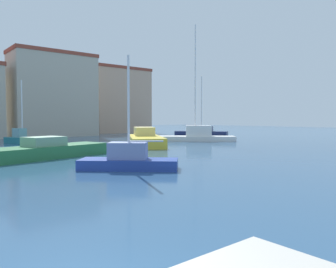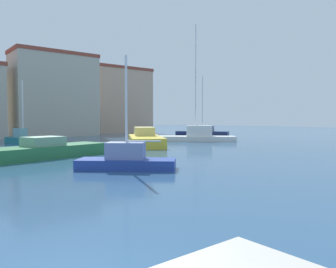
# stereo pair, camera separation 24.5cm
# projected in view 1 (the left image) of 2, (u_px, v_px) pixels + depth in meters

# --- Properties ---
(water) EXTENTS (160.00, 160.00, 0.00)m
(water) POSITION_uv_depth(u_px,v_px,m) (141.00, 147.00, 28.89)
(water) COLOR #2D5175
(water) RESTS_ON ground
(sailboat_white_inner_mooring) EXTENTS (8.26, 7.78, 12.95)m
(sailboat_white_inner_mooring) POSITION_uv_depth(u_px,v_px,m) (196.00, 135.00, 37.12)
(sailboat_white_inner_mooring) COLOR white
(sailboat_white_inner_mooring) RESTS_ON water
(sailboat_blue_behind_lamppost) EXTENTS (4.66, 4.48, 5.63)m
(sailboat_blue_behind_lamppost) POSITION_uv_depth(u_px,v_px,m) (129.00, 159.00, 16.40)
(sailboat_blue_behind_lamppost) COLOR #233D93
(sailboat_blue_behind_lamppost) RESTS_ON water
(motorboat_green_mid_harbor) EXTENTS (9.31, 4.65, 1.37)m
(motorboat_green_mid_harbor) POSITION_uv_depth(u_px,v_px,m) (42.00, 151.00, 20.92)
(motorboat_green_mid_harbor) COLOR #28703D
(motorboat_green_mid_harbor) RESTS_ON water
(motorboat_yellow_near_pier) EXTENTS (6.94, 9.13, 1.70)m
(motorboat_yellow_near_pier) POSITION_uv_depth(u_px,v_px,m) (145.00, 139.00, 31.21)
(motorboat_yellow_near_pier) COLOR gold
(motorboat_yellow_near_pier) RESTS_ON water
(sailboat_navy_far_right) EXTENTS (6.20, 7.55, 8.72)m
(sailboat_navy_far_right) POSITION_uv_depth(u_px,v_px,m) (202.00, 132.00, 48.42)
(sailboat_navy_far_right) COLOR #19234C
(sailboat_navy_far_right) RESTS_ON water
(sailboat_teal_outer_mooring) EXTENTS (2.65, 4.70, 6.38)m
(sailboat_teal_outer_mooring) POSITION_uv_depth(u_px,v_px,m) (22.00, 138.00, 33.29)
(sailboat_teal_outer_mooring) COLOR #1E707A
(sailboat_teal_outer_mooring) RESTS_ON water
(yacht_club) EXTENTS (11.42, 5.89, 11.82)m
(yacht_club) POSITION_uv_depth(u_px,v_px,m) (53.00, 95.00, 46.81)
(yacht_club) COLOR #B2A893
(yacht_club) RESTS_ON ground
(waterfront_apartments) EXTENTS (10.82, 8.26, 11.63)m
(waterfront_apartments) POSITION_uv_depth(u_px,v_px,m) (115.00, 101.00, 60.48)
(waterfront_apartments) COLOR tan
(waterfront_apartments) RESTS_ON ground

